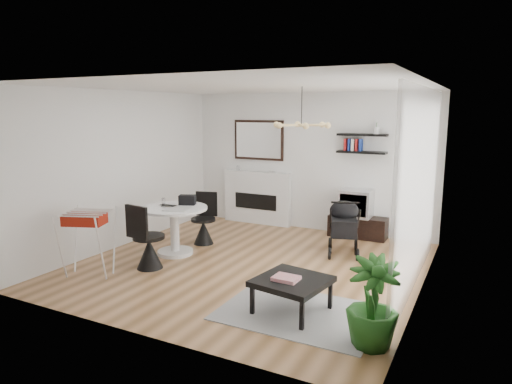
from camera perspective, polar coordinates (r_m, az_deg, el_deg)
The scene contains 25 objects.
floor at distance 7.16m, azimuth -0.79°, elevation -9.09°, with size 5.00×5.00×0.00m, color brown.
ceiling at distance 6.76m, azimuth -0.85°, elevation 13.04°, with size 5.00×5.00×0.00m, color white.
wall_back at distance 9.10m, azimuth 6.59°, elevation 3.75°, with size 5.00×5.00×0.00m, color white.
wall_left at distance 8.29m, azimuth -16.29°, elevation 2.77°, with size 5.00×5.00×0.00m, color white.
wall_right at distance 6.09m, azimuth 20.44°, elevation -0.05°, with size 5.00×5.00×0.00m, color white.
sheer_curtain at distance 6.30m, azimuth 19.76°, elevation 0.32°, with size 0.04×3.60×2.60m, color white.
fireplace at distance 9.56m, azimuth 0.17°, elevation 0.10°, with size 1.50×0.17×2.16m.
shelf_lower at distance 8.63m, azimuth 13.07°, elevation 4.87°, with size 0.90×0.25×0.04m, color black.
shelf_upper at distance 8.61m, azimuth 13.15°, elevation 6.99°, with size 0.90×0.25×0.04m, color black.
pendant_lamp at distance 6.74m, azimuth 5.70°, elevation 8.33°, with size 0.90×0.90×0.10m, color #E0BD75, non-canonical shape.
tv_console at distance 8.80m, azimuth 12.59°, elevation -4.27°, with size 1.07×0.37×0.40m, color black.
crt_tv at distance 8.71m, azimuth 12.43°, elevation -1.35°, with size 0.58×0.51×0.51m.
dining_table at distance 7.65m, azimuth -10.16°, elevation -3.86°, with size 1.09×1.09×0.80m.
laptop at distance 7.62m, azimuth -11.15°, elevation -1.77°, with size 0.30×0.19×0.02m, color black.
black_bag at distance 7.73m, azimuth -8.58°, elevation -0.98°, with size 0.27×0.16×0.16m, color black.
newspaper at distance 7.39m, azimuth -9.88°, elevation -2.14°, with size 0.38×0.31×0.01m, color beige.
drinking_glass at distance 7.90m, azimuth -11.48°, elevation -1.08°, with size 0.06×0.06×0.09m, color white.
chair_far at distance 8.23m, azimuth -6.55°, elevation -4.46°, with size 0.46×0.48×0.91m.
chair_near at distance 7.09m, azimuth -13.33°, elevation -6.86°, with size 0.49×0.50×1.00m.
drying_rack at distance 7.00m, azimuth -20.26°, elevation -5.89°, with size 0.81×0.78×0.95m.
stroller at distance 7.73m, azimuth 10.91°, elevation -4.54°, with size 0.70×0.89×0.98m.
rug at distance 5.60m, azimuth 5.36°, elevation -14.77°, with size 1.82×1.31×0.01m, color gray.
coffee_table at distance 5.48m, azimuth 4.52°, elevation -11.20°, with size 0.90×0.90×0.40m.
magazines at distance 5.42m, azimuth 3.79°, elevation -10.71°, with size 0.29×0.23×0.04m, color #CB3243.
potted_plant at distance 4.83m, azimuth 14.36°, elevation -13.26°, with size 0.53×0.53×0.94m, color #1B4F16.
Camera 1 is at (3.17, -5.97, 2.37)m, focal length 32.00 mm.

